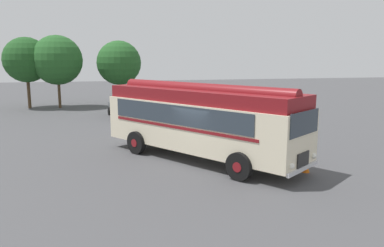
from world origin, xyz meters
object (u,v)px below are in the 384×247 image
at_px(car_near_left, 123,106).
at_px(car_mid_left, 163,106).
at_px(car_mid_right, 198,104).
at_px(vintage_bus, 200,118).
at_px(traffic_cone, 305,165).
at_px(car_far_right, 232,103).

distance_m(car_near_left, car_mid_left, 3.16).
bearing_deg(car_mid_right, car_near_left, 179.11).
bearing_deg(vintage_bus, car_mid_left, 88.79).
height_order(car_near_left, traffic_cone, car_near_left).
bearing_deg(car_near_left, car_mid_left, -11.10).
relative_size(car_mid_left, car_far_right, 1.00).
bearing_deg(car_mid_left, car_near_left, 168.90).
height_order(vintage_bus, traffic_cone, vintage_bus).
distance_m(car_mid_left, car_far_right, 5.78).
height_order(car_near_left, car_far_right, same).
relative_size(car_far_right, traffic_cone, 7.86).
distance_m(vintage_bus, car_mid_right, 13.74).
distance_m(vintage_bus, car_mid_left, 12.85).
height_order(vintage_bus, car_mid_right, vintage_bus).
height_order(car_mid_left, traffic_cone, car_mid_left).
bearing_deg(traffic_cone, vintage_bus, 142.33).
xyz_separation_m(car_far_right, traffic_cone, (-2.34, -15.90, -0.57)).
relative_size(vintage_bus, car_mid_left, 2.23).
bearing_deg(car_near_left, car_mid_right, -0.89).
relative_size(vintage_bus, traffic_cone, 17.56).
bearing_deg(car_far_right, car_mid_left, -177.73).
xyz_separation_m(vintage_bus, car_far_right, (6.05, 13.03, -1.05)).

